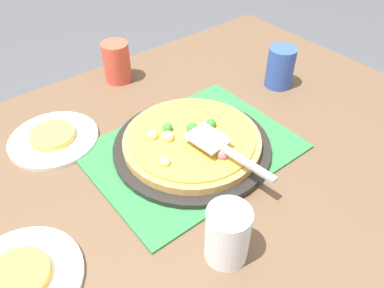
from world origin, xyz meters
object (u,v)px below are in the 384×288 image
object	(u,v)px
plate_near_left	(20,280)
served_slice_left	(18,276)
cup_far	(227,234)
pizza	(192,140)
cup_corner	(117,62)
cup_near	(280,67)
plate_far_right	(54,139)
pizza_pan	(192,146)
pizza_server	(224,148)
served_slice_right	(53,135)

from	to	relation	value
plate_near_left	served_slice_left	size ratio (longest dim) A/B	2.00
served_slice_left	cup_far	world-z (taller)	cup_far
pizza	cup_corner	world-z (taller)	cup_corner
cup_near	cup_corner	world-z (taller)	same
plate_near_left	plate_far_right	world-z (taller)	same
cup_corner	pizza	bearing A→B (deg)	-94.30
plate_near_left	plate_far_right	distance (m)	0.38
plate_near_left	cup_near	xyz separation A→B (m)	(0.84, 0.15, 0.06)
plate_far_right	pizza	bearing A→B (deg)	-44.82
plate_far_right	cup_far	bearing A→B (deg)	-77.10
pizza_pan	served_slice_left	bearing A→B (deg)	-170.03
pizza_pan	pizza_server	world-z (taller)	pizza_server
plate_near_left	served_slice_right	size ratio (longest dim) A/B	2.00
served_slice_right	pizza_pan	bearing A→B (deg)	-44.72
pizza_pan	pizza	world-z (taller)	pizza
pizza_pan	served_slice_left	distance (m)	0.46
cup_far	cup_corner	bearing A→B (deg)	76.35
pizza_server	plate_far_right	bearing A→B (deg)	126.99
plate_far_right	plate_near_left	bearing A→B (deg)	-121.91
served_slice_right	cup_far	world-z (taller)	cup_far
cup_near	pizza_server	size ratio (longest dim) A/B	0.51
pizza_pan	cup_far	distance (m)	0.30
plate_far_right	cup_corner	size ratio (longest dim) A/B	1.83
plate_far_right	served_slice_left	distance (m)	0.38
pizza_pan	pizza	bearing A→B (deg)	171.68
plate_near_left	pizza	bearing A→B (deg)	10.02
served_slice_left	cup_corner	xyz separation A→B (m)	(0.48, 0.47, 0.04)
plate_near_left	cup_far	distance (m)	0.37
pizza	cup_near	bearing A→B (deg)	9.92
pizza_pan	served_slice_right	bearing A→B (deg)	135.28
cup_corner	cup_far	bearing A→B (deg)	-103.65
plate_far_right	served_slice_left	size ratio (longest dim) A/B	2.00
cup_far	pizza_server	size ratio (longest dim) A/B	0.51
plate_near_left	plate_far_right	size ratio (longest dim) A/B	1.00
cup_far	pizza_server	xyz separation A→B (m)	(0.14, 0.17, 0.01)
plate_far_right	pizza_server	bearing A→B (deg)	-53.01
pizza_pan	served_slice_right	distance (m)	0.35
served_slice_left	served_slice_right	bearing A→B (deg)	58.09
served_slice_left	cup_far	bearing A→B (deg)	-30.04
cup_near	cup_corner	distance (m)	0.48
pizza	plate_far_right	distance (m)	0.35
plate_far_right	cup_corner	xyz separation A→B (m)	(0.28, 0.15, 0.06)
cup_far	plate_far_right	bearing A→B (deg)	102.90
plate_far_right	served_slice_right	distance (m)	0.01
plate_near_left	cup_corner	xyz separation A→B (m)	(0.48, 0.47, 0.06)
pizza	plate_near_left	size ratio (longest dim) A/B	1.50
cup_near	pizza_server	bearing A→B (deg)	-156.30
pizza_server	served_slice_left	bearing A→B (deg)	177.74
plate_far_right	served_slice_left	bearing A→B (deg)	-121.91
served_slice_left	served_slice_right	world-z (taller)	same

